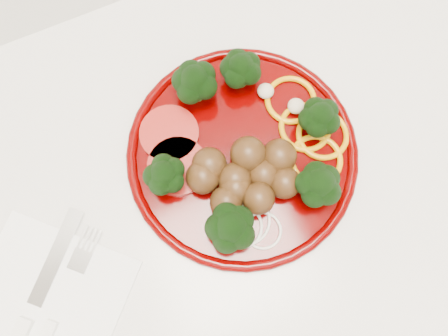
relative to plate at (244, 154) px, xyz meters
name	(u,v)px	position (x,y,z in m)	size (l,w,h in m)	color
counter	(182,241)	(-0.14, -0.01, -0.47)	(2.40, 0.60, 0.90)	silver
plate	(244,154)	(0.00, 0.00, 0.00)	(0.30, 0.30, 0.07)	#430000
napkin	(44,306)	(-0.29, -0.07, -0.02)	(0.18, 0.18, 0.00)	white
knife	(25,324)	(-0.32, -0.08, -0.01)	(0.17, 0.18, 0.01)	silver
fork	(46,336)	(-0.30, -0.10, -0.01)	(0.15, 0.16, 0.01)	white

